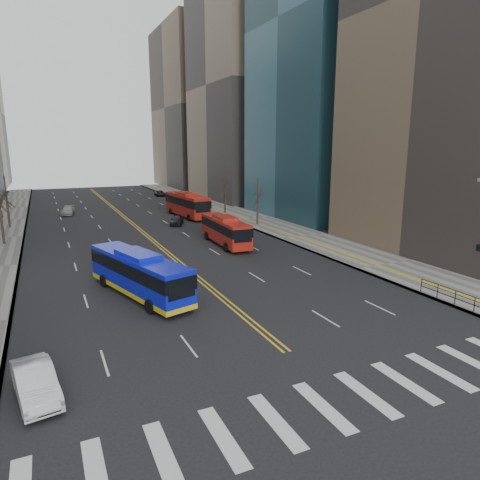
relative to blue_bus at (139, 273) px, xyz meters
name	(u,v)px	position (x,y,z in m)	size (l,w,h in m)	color
ground	(345,400)	(5.44, -17.57, -1.78)	(220.00, 220.00, 0.00)	black
sidewalk_right	(251,219)	(22.94, 27.43, -1.70)	(7.00, 130.00, 0.15)	slate
sidewalk_left	(2,238)	(-11.06, 27.43, -1.70)	(5.00, 130.00, 0.15)	slate
crosswalk	(345,400)	(5.44, -17.57, -1.77)	(26.70, 4.00, 0.01)	silver
centerline	(125,217)	(5.44, 37.43, -1.77)	(0.55, 100.00, 0.01)	gold
office_towers	(104,71)	(5.56, 50.94, 22.15)	(83.00, 134.00, 58.00)	gray
pedestrian_railing	(455,295)	(19.74, -11.57, -0.96)	(0.06, 6.06, 1.02)	black
street_trees	(88,205)	(-1.74, 16.98, 3.09)	(35.20, 47.20, 7.60)	black
blue_bus	(139,273)	(0.00, 0.00, 0.00)	(5.63, 11.85, 3.39)	#0D18CB
red_bus_near	(225,229)	(12.52, 13.01, 0.05)	(2.90, 10.34, 3.28)	#AD1E12
red_bus_far	(187,203)	(14.67, 33.85, 0.34)	(3.79, 12.31, 3.82)	#AD1E12
car_white	(35,382)	(-7.06, -11.57, -1.03)	(1.58, 4.54, 1.50)	silver
car_dark_mid	(177,220)	(11.06, 27.61, -1.08)	(1.65, 4.10, 1.40)	black
car_silver	(68,211)	(-2.59, 43.93, -1.10)	(1.89, 4.66, 1.35)	gray
car_dark_far	(160,193)	(17.94, 63.99, -1.17)	(2.01, 4.35, 1.21)	black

